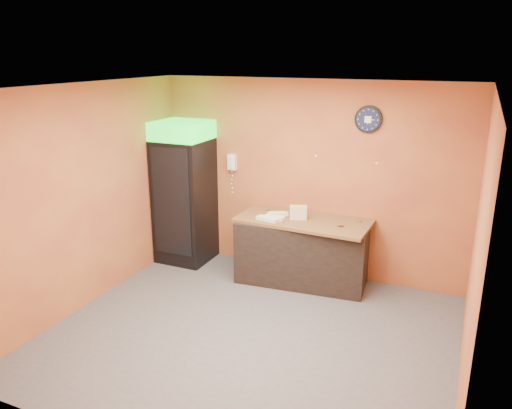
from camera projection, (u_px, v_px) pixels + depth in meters
The scene contains 15 objects.
floor at pixel (250, 335), 5.79m from camera, with size 4.50×4.50×0.00m, color #47474C.
back_wall at pixel (308, 179), 7.12m from camera, with size 4.50×0.02×2.80m, color #B57033.
left_wall at pixel (87, 197), 6.25m from camera, with size 0.02×4.00×2.80m, color #B57033.
right_wall at pixel (476, 254), 4.50m from camera, with size 0.02×4.00×2.80m, color #B57033.
ceiling at pixel (249, 88), 4.96m from camera, with size 4.50×4.00×0.02m, color white.
beverage_cooler at pixel (184, 195), 7.59m from camera, with size 0.76×0.78×2.17m.
prep_counter at pixel (302, 252), 7.03m from camera, with size 1.78×0.79×0.89m, color black.
wall_clock at pixel (368, 119), 6.52m from camera, with size 0.36×0.06×0.36m.
wall_phone at pixel (232, 162), 7.49m from camera, with size 0.13×0.11×0.24m.
butcher_paper at pixel (303, 220), 6.89m from camera, with size 1.82×0.86×0.04m, color brown.
sub_roll_stack at pixel (298, 213), 6.85m from camera, with size 0.25×0.15×0.20m.
wrapped_sandwich_left at pixel (268, 219), 6.83m from camera, with size 0.31×0.12×0.04m, color silver.
wrapped_sandwich_mid at pixel (274, 217), 6.89m from camera, with size 0.29×0.11×0.04m, color silver.
wrapped_sandwich_right at pixel (278, 214), 7.05m from camera, with size 0.28×0.11×0.04m, color silver.
kitchen_tool at pixel (286, 213), 7.07m from camera, with size 0.05×0.05×0.05m, color silver.
Camera 1 is at (2.13, -4.62, 3.15)m, focal length 35.00 mm.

